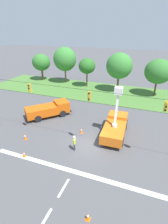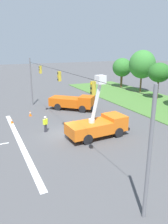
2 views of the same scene
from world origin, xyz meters
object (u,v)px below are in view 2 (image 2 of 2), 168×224
at_px(utility_truck_support_near, 73,102).
at_px(road_worker, 45,123).
at_px(tree_centre, 159,73).
at_px(utility_truck_bucket_lift, 99,125).
at_px(traffic_cone_mid_left, 12,121).
at_px(tree_far_west, 122,67).
at_px(tree_west, 142,64).
at_px(traffic_cone_foreground_left, 30,113).
at_px(traffic_cone_near_bucket, 73,123).

relative_size(utility_truck_support_near, road_worker, 3.57).
xyz_separation_m(tree_centre, utility_truck_support_near, (-0.36, -15.63, -3.46)).
xyz_separation_m(utility_truck_support_near, road_worker, (6.78, -6.05, -0.13)).
relative_size(tree_centre, utility_truck_bucket_lift, 0.98).
bearing_deg(traffic_cone_mid_left, tree_far_west, 118.99).
xyz_separation_m(tree_far_west, road_worker, (18.68, -22.77, -3.41)).
xyz_separation_m(tree_west, road_worker, (12.28, -22.89, -4.51)).
xyz_separation_m(tree_west, utility_truck_bucket_lift, (15.80, -18.39, -4.25)).
bearing_deg(traffic_cone_foreground_left, utility_truck_bucket_lift, 25.75).
relative_size(tree_west, utility_truck_bucket_lift, 1.29).
relative_size(tree_west, traffic_cone_near_bucket, 11.32).
distance_m(traffic_cone_mid_left, traffic_cone_near_bucket, 7.43).
height_order(tree_centre, utility_truck_bucket_lift, tree_centre).
height_order(tree_centre, traffic_cone_near_bucket, tree_centre).
bearing_deg(tree_centre, traffic_cone_mid_left, -85.46).
xyz_separation_m(traffic_cone_foreground_left, traffic_cone_near_bucket, (5.79, 3.71, -0.03)).
bearing_deg(utility_truck_support_near, traffic_cone_near_bucket, -22.72).
height_order(tree_far_west, utility_truck_bucket_lift, tree_far_west).
relative_size(utility_truck_support_near, traffic_cone_foreground_left, 8.09).
bearing_deg(utility_truck_support_near, traffic_cone_foreground_left, -86.11).
relative_size(traffic_cone_mid_left, traffic_cone_near_bucket, 0.84).
bearing_deg(traffic_cone_near_bucket, tree_centre, 107.83).
height_order(tree_far_west, traffic_cone_mid_left, tree_far_west).
relative_size(tree_far_west, utility_truck_bucket_lift, 1.01).
distance_m(utility_truck_bucket_lift, road_worker, 5.71).
xyz_separation_m(tree_far_west, tree_centre, (12.26, -1.10, 0.19)).
bearing_deg(tree_west, traffic_cone_near_bucket, -58.90).
height_order(tree_far_west, traffic_cone_near_bucket, tree_far_west).
height_order(utility_truck_bucket_lift, traffic_cone_near_bucket, utility_truck_bucket_lift).
bearing_deg(utility_truck_support_near, tree_west, 108.11).
relative_size(tree_far_west, traffic_cone_foreground_left, 8.24).
xyz_separation_m(tree_west, traffic_cone_mid_left, (7.81, -25.76, -5.22)).
relative_size(utility_truck_bucket_lift, road_worker, 3.60).
bearing_deg(utility_truck_support_near, tree_centre, 88.68).
height_order(tree_west, road_worker, tree_west).
bearing_deg(tree_west, utility_truck_support_near, -71.89).
relative_size(utility_truck_bucket_lift, traffic_cone_foreground_left, 8.17).
bearing_deg(road_worker, tree_far_west, 129.36).
xyz_separation_m(utility_truck_bucket_lift, traffic_cone_foreground_left, (-9.86, -4.76, -0.87)).
xyz_separation_m(tree_far_west, utility_truck_bucket_lift, (22.19, -18.27, -3.15)).
bearing_deg(utility_truck_bucket_lift, road_worker, -127.99).
distance_m(tree_centre, traffic_cone_foreground_left, 22.34).
xyz_separation_m(utility_truck_bucket_lift, traffic_cone_near_bucket, (-4.07, -1.05, -0.90)).
distance_m(tree_west, road_worker, 26.37).
distance_m(traffic_cone_foreground_left, traffic_cone_near_bucket, 6.88).
distance_m(utility_truck_bucket_lift, utility_truck_support_near, 10.41).
height_order(tree_west, utility_truck_support_near, tree_west).
distance_m(tree_far_west, traffic_cone_foreground_left, 26.43).
xyz_separation_m(tree_centre, traffic_cone_foreground_left, (0.07, -21.94, -4.21)).
xyz_separation_m(utility_truck_bucket_lift, traffic_cone_mid_left, (-7.98, -7.37, -0.97)).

